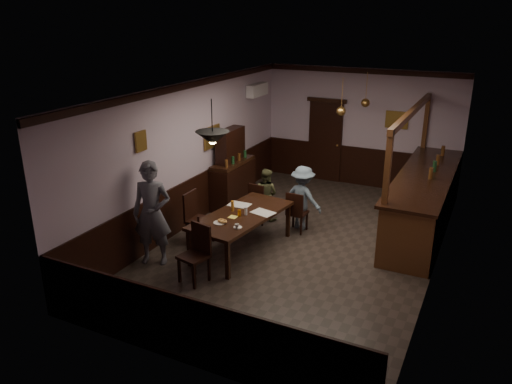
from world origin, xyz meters
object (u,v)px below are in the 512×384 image
Objects in this scene: person_standing at (152,214)px; bar_counter at (424,200)px; person_seated_left at (266,194)px; soda_can at (239,213)px; sideboard at (232,175)px; chair_side at (196,216)px; coffee_cup at (237,226)px; pendant_iron at (213,138)px; person_seated_right at (302,198)px; chair_far_left at (259,201)px; chair_near at (197,250)px; pendant_brass_far at (365,103)px; pendant_brass_mid at (341,111)px; chair_far_right at (296,211)px; dining_table at (242,217)px.

bar_counter is (4.09, 3.72, -0.32)m from person_standing.
bar_counter is (3.14, 1.01, 0.06)m from person_seated_left.
sideboard reaches higher than soda_can.
soda_can is 2.51m from sideboard.
chair_side reaches higher than coffee_cup.
person_seated_right is at bearing 72.05° from pendant_iron.
chair_far_left is at bearing 87.77° from person_seated_left.
chair_near is 5.67m from pendant_brass_far.
person_standing is (-0.91, -2.43, 0.46)m from chair_far_left.
sideboard is at bearing 8.94° from chair_side.
pendant_brass_far is (2.51, 1.89, 1.57)m from sideboard.
person_seated_right reaches higher than chair_far_left.
soda_can is 1.70m from pendant_iron.
soda_can is at bearing 81.08° from pendant_iron.
coffee_cup is at bearing 108.01° from person_seated_left.
pendant_brass_mid is at bearing 86.69° from chair_near.
coffee_cup is (1.44, 0.48, -0.15)m from person_standing.
chair_far_left is 0.49× the size of sideboard.
bar_counter is at bearing 7.89° from sideboard.
pendant_brass_far is (1.49, 2.59, 1.81)m from chair_far_left.
chair_near is 2.90m from person_seated_right.
soda_can is 3.31m from pendant_brass_mid.
person_standing is 1.57m from soda_can.
person_seated_left is 1.41× the size of pendant_brass_mid.
person_seated_left reaches higher than soda_can.
person_standing is (-1.81, -2.32, 0.47)m from chair_far_right.
sideboard is (-1.95, 0.54, 0.05)m from person_seated_right.
chair_near is 0.53× the size of person_standing.
person_seated_right is 2.15m from coffee_cup.
chair_far_left is 1.11× the size of pendant_brass_far.
dining_table is 1.71× the size of person_seated_right.
person_seated_left is 0.85× the size of person_seated_right.
pendant_brass_far is (1.45, 2.32, 1.73)m from person_seated_left.
chair_far_left is 3.43m from bar_counter.
pendant_brass_far is (1.20, 3.91, 1.61)m from dining_table.
bar_counter is (2.28, 1.40, 0.15)m from chair_far_right.
coffee_cup is (0.24, -0.63, 0.11)m from dining_table.
soda_can is (-0.63, -1.59, 0.14)m from person_seated_right.
chair_far_right is 2.98m from person_standing.
pendant_iron is (-2.99, -3.40, 1.73)m from bar_counter.
pendant_brass_far reaches higher than person_seated_right.
person_seated_left is (-0.25, 1.59, -0.11)m from dining_table.
sideboard is at bearing 72.84° from person_standing.
person_seated_left is at bearing -162.13° from bar_counter.
pendant_iron is (1.10, 0.32, 1.42)m from person_standing.
chair_side is 0.91× the size of person_seated_left.
coffee_cup is 0.10× the size of pendant_brass_mid.
chair_far_right is 7.31× the size of soda_can.
chair_near is 1.23× the size of pendant_brass_mid.
chair_far_left is 0.20× the size of bar_counter.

